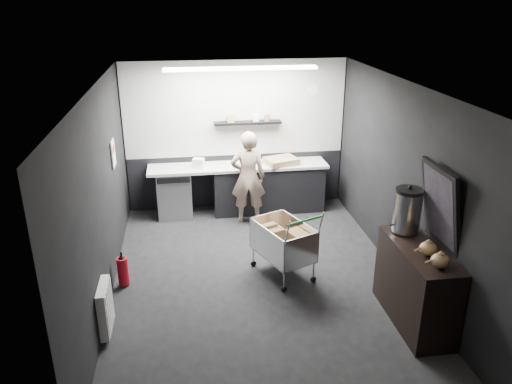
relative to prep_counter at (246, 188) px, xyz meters
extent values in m
plane|color=black|center=(-0.14, -2.42, -0.46)|extent=(5.50, 5.50, 0.00)
plane|color=silver|center=(-0.14, -2.42, 2.24)|extent=(5.50, 5.50, 0.00)
plane|color=black|center=(-0.14, 0.33, 0.89)|extent=(5.50, 0.00, 5.50)
plane|color=black|center=(-0.14, -5.17, 0.89)|extent=(5.50, 0.00, 5.50)
plane|color=black|center=(-2.14, -2.42, 0.89)|extent=(0.00, 5.50, 5.50)
plane|color=black|center=(1.86, -2.42, 0.89)|extent=(0.00, 5.50, 5.50)
cube|color=beige|center=(-0.14, 0.31, 1.39)|extent=(3.95, 0.02, 1.70)
cube|color=black|center=(-0.14, 0.31, 0.04)|extent=(3.95, 0.02, 1.00)
cube|color=black|center=(0.06, 0.20, 1.16)|extent=(1.20, 0.22, 0.04)
cylinder|color=white|center=(1.26, 0.30, 1.69)|extent=(0.20, 0.03, 0.20)
cube|color=white|center=(-2.12, -1.12, 1.09)|extent=(0.02, 0.30, 0.40)
cube|color=red|center=(-2.11, -1.12, 1.16)|extent=(0.02, 0.22, 0.10)
cube|color=white|center=(-2.08, -3.32, -0.11)|extent=(0.10, 0.50, 0.60)
cube|color=white|center=(-0.14, -0.57, 2.21)|extent=(2.40, 0.20, 0.04)
cube|color=black|center=(0.41, 0.00, -0.03)|extent=(2.00, 0.56, 0.85)
cube|color=silver|center=(-0.14, 0.00, 0.42)|extent=(3.20, 0.60, 0.05)
cube|color=#9EA0A5|center=(-1.29, 0.00, -0.03)|extent=(0.60, 0.58, 0.85)
cube|color=black|center=(-1.29, -0.30, 0.32)|extent=(0.56, 0.02, 0.10)
imported|color=beige|center=(-0.02, -0.45, 0.36)|extent=(0.63, 0.44, 1.64)
cube|color=silver|center=(0.24, -2.30, -0.13)|extent=(0.87, 1.04, 0.02)
cube|color=silver|center=(-0.04, -2.30, 0.09)|extent=(0.36, 0.82, 0.47)
cube|color=silver|center=(0.51, -2.30, 0.09)|extent=(0.36, 0.82, 0.47)
cube|color=silver|center=(0.24, -2.73, 0.09)|extent=(0.54, 0.24, 0.47)
cube|color=silver|center=(0.24, -1.87, 0.09)|extent=(0.54, 0.24, 0.47)
cylinder|color=silver|center=(-0.01, -2.70, -0.28)|extent=(0.02, 0.02, 0.31)
cylinder|color=silver|center=(0.48, -2.70, -0.28)|extent=(0.02, 0.02, 0.31)
cylinder|color=silver|center=(-0.01, -1.90, -0.28)|extent=(0.02, 0.02, 0.31)
cylinder|color=silver|center=(0.48, -1.90, -0.28)|extent=(0.02, 0.02, 0.31)
cylinder|color=#258B35|center=(0.24, -2.79, 0.59)|extent=(0.54, 0.25, 0.03)
cube|color=brown|center=(0.11, -2.19, 0.07)|extent=(0.35, 0.39, 0.40)
cube|color=brown|center=(0.38, -2.42, 0.05)|extent=(0.32, 0.36, 0.35)
cylinder|color=black|center=(-0.01, -2.70, -0.42)|extent=(0.09, 0.06, 0.08)
cylinder|color=black|center=(-0.01, -1.90, -0.42)|extent=(0.09, 0.06, 0.08)
cylinder|color=black|center=(0.48, -2.70, -0.42)|extent=(0.09, 0.06, 0.08)
cylinder|color=black|center=(0.48, -1.90, -0.42)|extent=(0.09, 0.06, 0.08)
cube|color=black|center=(1.60, -3.60, 0.04)|extent=(0.50, 1.32, 0.99)
cylinder|color=silver|center=(1.60, -3.16, 0.81)|extent=(0.33, 0.33, 0.51)
cylinder|color=black|center=(1.60, -3.16, 1.09)|extent=(0.33, 0.33, 0.04)
sphere|color=black|center=(1.60, -3.16, 1.13)|extent=(0.06, 0.06, 0.06)
ellipsoid|color=brown|center=(1.60, -3.77, 0.62)|extent=(0.20, 0.20, 0.16)
ellipsoid|color=brown|center=(1.60, -4.04, 0.62)|extent=(0.20, 0.20, 0.16)
cube|color=black|center=(1.80, -3.55, 1.03)|extent=(0.22, 0.77, 0.99)
cube|color=black|center=(1.78, -3.55, 1.03)|extent=(0.16, 0.66, 0.85)
cylinder|color=#AC0B19|center=(-1.99, -2.29, -0.23)|extent=(0.15, 0.15, 0.40)
cone|color=black|center=(-1.99, -2.29, -0.01)|extent=(0.10, 0.10, 0.06)
cylinder|color=black|center=(-1.99, -2.29, 0.03)|extent=(0.03, 0.03, 0.06)
cube|color=#9F8555|center=(0.64, -0.05, 0.50)|extent=(0.65, 0.56, 0.11)
cylinder|color=white|center=(0.07, 0.00, 0.53)|extent=(0.18, 0.18, 0.18)
cube|color=white|center=(-0.84, -0.05, 0.53)|extent=(0.23, 0.20, 0.17)
camera|label=1|loc=(-1.04, -8.41, 3.30)|focal=35.00mm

